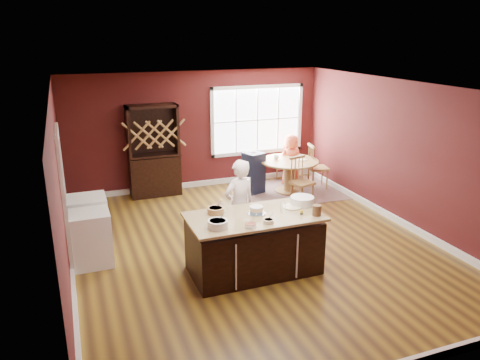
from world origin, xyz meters
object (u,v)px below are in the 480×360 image
at_px(kitchen_island, 254,245).
at_px(chair_south, 302,181).
at_px(high_chair, 254,172).
at_px(toddler, 253,157).
at_px(baker, 239,206).
at_px(hutch, 154,151).
at_px(layer_cake, 256,210).
at_px(seated_woman, 291,160).
at_px(chair_east, 318,166).
at_px(chair_north, 286,162).
at_px(dryer, 89,222).
at_px(dining_table, 289,169).
at_px(washer, 91,238).

bearing_deg(kitchen_island, chair_south, 48.84).
xyz_separation_m(high_chair, toddler, (0.02, 0.10, 0.32)).
bearing_deg(baker, hutch, -90.36).
height_order(layer_cake, seated_woman, seated_woman).
height_order(kitchen_island, toddler, toddler).
height_order(chair_east, toddler, chair_east).
distance_m(kitchen_island, chair_south, 3.19).
xyz_separation_m(kitchen_island, baker, (0.06, 0.79, 0.35)).
distance_m(baker, chair_north, 4.05).
bearing_deg(chair_north, layer_cake, 51.27).
relative_size(seated_woman, hutch, 0.61).
height_order(chair_east, chair_north, chair_east).
bearing_deg(dryer, toddler, 25.49).
xyz_separation_m(layer_cake, toddler, (1.37, 3.48, -0.17)).
height_order(chair_south, seated_woman, seated_woman).
distance_m(layer_cake, hutch, 4.09).
bearing_deg(baker, seated_woman, -143.73).
bearing_deg(dining_table, washer, -155.22).
xyz_separation_m(kitchen_island, dryer, (-2.29, 1.76, 0.01)).
bearing_deg(chair_east, hutch, 87.80).
bearing_deg(layer_cake, kitchen_island, -136.03).
height_order(hutch, dryer, hutch).
bearing_deg(baker, kitchen_island, 71.88).
bearing_deg(washer, hutch, 61.97).
relative_size(kitchen_island, layer_cake, 7.06).
xyz_separation_m(dining_table, dryer, (-4.47, -1.42, -0.08)).
height_order(dining_table, seated_woman, seated_woman).
height_order(high_chair, toddler, high_chair).
xyz_separation_m(baker, toddler, (1.37, 2.75, 0.02)).
height_order(high_chair, hutch, hutch).
distance_m(chair_north, toddler, 1.21).
relative_size(baker, washer, 1.81).
bearing_deg(seated_woman, chair_east, 135.13).
xyz_separation_m(toddler, washer, (-3.72, -2.41, -0.37)).
distance_m(high_chair, washer, 4.36).
bearing_deg(layer_cake, baker, 89.83).
bearing_deg(chair_north, baker, 45.82).
relative_size(high_chair, toddler, 3.77).
bearing_deg(washer, layer_cake, -24.47).
bearing_deg(high_chair, washer, -165.91).
distance_m(kitchen_island, dryer, 2.89).
height_order(chair_north, hutch, hutch).
distance_m(dining_table, high_chair, 0.81).
distance_m(kitchen_island, hutch, 4.17).
bearing_deg(toddler, chair_east, -11.60).
xyz_separation_m(kitchen_island, washer, (-2.29, 1.12, -0.00)).
relative_size(kitchen_island, dryer, 2.20).
bearing_deg(hutch, washer, -118.03).
xyz_separation_m(layer_cake, hutch, (-0.78, 4.01, 0.04)).
xyz_separation_m(baker, washer, (-2.35, 0.34, -0.35)).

